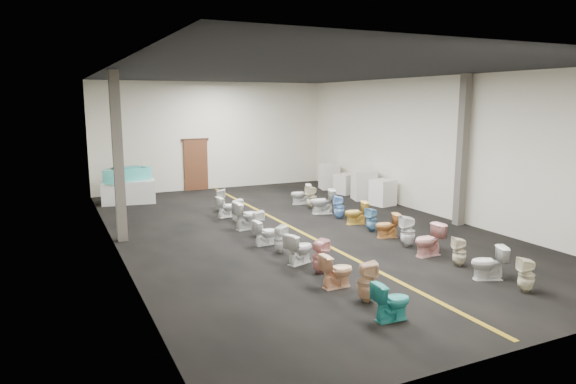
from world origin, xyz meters
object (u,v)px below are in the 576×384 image
Objects in this scene: appliance_crate_c at (345,184)px; toilet_left_7 at (257,224)px; toilet_right_3 at (429,240)px; toilet_right_4 at (408,231)px; toilet_left_3 at (320,257)px; toilet_right_2 at (459,252)px; toilet_left_1 at (367,282)px; toilet_right_8 at (339,207)px; toilet_right_6 at (372,220)px; toilet_left_10 at (226,207)px; display_table at (129,192)px; toilet_right_1 at (488,263)px; toilet_right_10 at (312,197)px; toilet_left_2 at (337,270)px; toilet_left_11 at (220,200)px; toilet_right_7 at (356,213)px; appliance_crate_b at (364,185)px; toilet_left_9 at (237,211)px; toilet_right_9 at (322,201)px; toilet_left_5 at (280,239)px; appliance_crate_a at (383,193)px; toilet_right_5 at (387,226)px; toilet_left_4 at (299,248)px; toilet_right_0 at (526,275)px; appliance_crate_d at (329,177)px; toilet_left_8 at (247,215)px; toilet_right_11 at (301,194)px; bathtub at (128,174)px; toilet_left_6 at (266,232)px; toilet_left_0 at (392,301)px.

toilet_left_7 is at bearing -140.84° from appliance_crate_c.
toilet_right_3 is 0.95× the size of toilet_right_4.
toilet_right_2 is at bearing -127.10° from toilet_left_3.
toilet_left_1 is 1.04× the size of toilet_right_8.
toilet_right_3 is at bearing -12.19° from toilet_right_6.
appliance_crate_c is at bearing 174.51° from toilet_right_4.
toilet_left_3 is at bearing -124.84° from appliance_crate_c.
toilet_left_10 is 0.87× the size of toilet_right_3.
toilet_right_2 is at bearing -62.27° from display_table.
toilet_right_1 is 1.05× the size of toilet_right_6.
toilet_right_3 is 0.97× the size of toilet_right_10.
toilet_right_1 is (3.11, -0.98, 0.01)m from toilet_left_2.
toilet_left_11 reaches higher than toilet_left_2.
toilet_right_10 is (-0.15, 2.60, 0.05)m from toilet_right_7.
appliance_crate_b is at bearing -20.78° from display_table.
toilet_left_9 is at bearing -133.15° from toilet_right_2.
toilet_left_7 is at bearing -42.81° from toilet_right_9.
appliance_crate_c is at bearing -175.36° from toilet_right_2.
toilet_right_2 is 1.78m from toilet_right_4.
toilet_right_10 reaches higher than toilet_left_10.
appliance_crate_a is at bearing -80.48° from toilet_left_5.
toilet_right_5 is at bearing -80.15° from toilet_left_3.
toilet_left_4 is at bearing 158.88° from toilet_left_5.
toilet_left_5 is 4.32m from toilet_left_10.
display_table is 2.76× the size of toilet_left_5.
toilet_right_10 is (3.17, 4.30, 0.06)m from toilet_left_5.
toilet_left_7 is at bearing -123.86° from toilet_right_2.
toilet_left_5 is at bearing -121.00° from toilet_right_0.
toilet_right_9 reaches higher than toilet_right_5.
toilet_right_0 is (5.70, -12.59, -0.06)m from display_table.
appliance_crate_d is 12.52m from toilet_left_1.
toilet_left_8 is at bearing -65.11° from display_table.
toilet_left_1 reaches higher than toilet_left_2.
toilet_left_10 is 0.91× the size of toilet_right_8.
toilet_left_5 is (-5.77, -7.61, -0.19)m from appliance_crate_d.
toilet_left_3 is 0.94× the size of toilet_right_10.
appliance_crate_b is at bearing -93.38° from toilet_left_10.
toilet_right_11 is (0.03, 6.96, -0.02)m from toilet_right_3.
toilet_right_4 reaches higher than toilet_right_3.
bathtub reaches higher than toilet_left_9.
toilet_right_0 is at bearing -101.71° from appliance_crate_d.
toilet_right_6 is (3.31, -0.02, 0.01)m from toilet_left_6.
toilet_left_2 is 8.00m from toilet_left_11.
toilet_right_9 is 1.03× the size of toilet_right_10.
toilet_right_1 reaches higher than toilet_right_6.
toilet_right_5 is 0.90× the size of toilet_right_8.
toilet_right_1 reaches higher than toilet_left_0.
toilet_right_5 is 4.29m from toilet_right_10.
toilet_right_3 is at bearing -47.05° from toilet_left_0.
toilet_left_0 is 6.10m from toilet_left_7.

